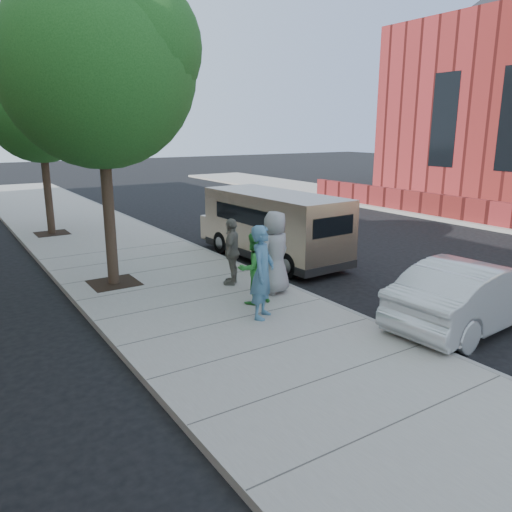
# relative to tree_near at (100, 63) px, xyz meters

# --- Properties ---
(ground) EXTENTS (120.00, 120.00, 0.00)m
(ground) POSITION_rel_tree_near_xyz_m (2.25, -2.40, -5.55)
(ground) COLOR black
(ground) RESTS_ON ground
(sidewalk) EXTENTS (5.00, 60.00, 0.15)m
(sidewalk) POSITION_rel_tree_near_xyz_m (1.25, -2.40, -5.47)
(sidewalk) COLOR gray
(sidewalk) RESTS_ON ground
(curb_face) EXTENTS (0.12, 60.00, 0.16)m
(curb_face) POSITION_rel_tree_near_xyz_m (3.69, -2.40, -5.47)
(curb_face) COLOR gray
(curb_face) RESTS_ON ground
(church_wall) EXTENTS (0.30, 22.00, 1.00)m
(church_wall) POSITION_rel_tree_near_xyz_m (15.75, -0.40, -4.90)
(church_wall) COLOR maroon
(church_wall) RESTS_ON far_sidewalk
(tree_near) EXTENTS (4.62, 4.60, 7.53)m
(tree_near) POSITION_rel_tree_near_xyz_m (0.00, 0.00, 0.00)
(tree_near) COLOR black
(tree_near) RESTS_ON sidewalk
(tree_far) EXTENTS (3.92, 3.80, 6.49)m
(tree_far) POSITION_rel_tree_near_xyz_m (-0.00, 7.60, -0.66)
(tree_far) COLOR black
(tree_far) RESTS_ON sidewalk
(parking_meter) EXTENTS (0.28, 0.15, 1.27)m
(parking_meter) POSITION_rel_tree_near_xyz_m (2.81, -2.57, -4.47)
(parking_meter) COLOR gray
(parking_meter) RESTS_ON sidewalk
(van) EXTENTS (2.14, 5.82, 2.13)m
(van) POSITION_rel_tree_near_xyz_m (5.11, 0.20, -4.42)
(van) COLOR tan
(van) RESTS_ON ground
(sedan) EXTENTS (4.49, 1.88, 1.44)m
(sedan) POSITION_rel_tree_near_xyz_m (5.45, -6.63, -4.82)
(sedan) COLOR silver
(sedan) RESTS_ON ground
(person_officer) EXTENTS (0.86, 0.82, 1.99)m
(person_officer) POSITION_rel_tree_near_xyz_m (1.85, -4.12, -4.40)
(person_officer) COLOR teal
(person_officer) RESTS_ON sidewalk
(person_green_shirt) EXTENTS (0.82, 0.65, 1.65)m
(person_green_shirt) POSITION_rel_tree_near_xyz_m (2.18, -3.26, -4.57)
(person_green_shirt) COLOR green
(person_green_shirt) RESTS_ON sidewalk
(person_gray_shirt) EXTENTS (1.13, 0.91, 2.01)m
(person_gray_shirt) POSITION_rel_tree_near_xyz_m (3.02, -2.90, -4.39)
(person_gray_shirt) COLOR gray
(person_gray_shirt) RESTS_ON sidewalk
(person_striped_polo) EXTENTS (0.99, 1.02, 1.71)m
(person_striped_polo) POSITION_rel_tree_near_xyz_m (2.52, -1.71, -4.54)
(person_striped_polo) COLOR slate
(person_striped_polo) RESTS_ON sidewalk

